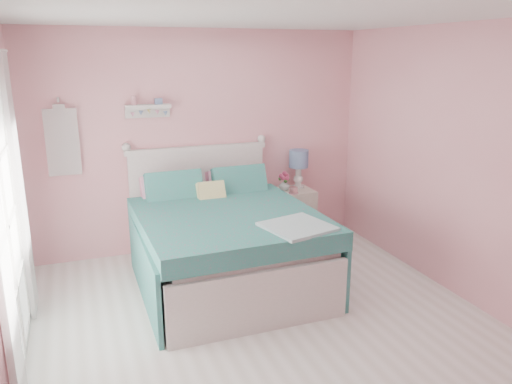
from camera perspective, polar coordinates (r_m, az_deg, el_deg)
floor at (r=4.44m, az=1.86°, el=-15.93°), size 4.50×4.50×0.00m
room_shell at (r=3.86m, az=2.07°, el=4.57°), size 4.50×4.50×4.50m
bed at (r=5.21m, az=-3.72°, el=-5.86°), size 1.75×2.19×1.26m
nightstand at (r=6.38m, az=4.30°, el=-2.61°), size 0.46×0.46×0.67m
table_lamp at (r=6.32m, az=4.90°, el=3.49°), size 0.24×0.24×0.49m
vase at (r=6.23m, az=3.26°, el=0.81°), size 0.17×0.17×0.14m
teacup at (r=6.11m, az=4.32°, el=0.21°), size 0.11×0.11×0.08m
roses at (r=6.20m, az=3.27°, el=1.80°), size 0.14×0.11×0.12m
wall_shelf at (r=5.78m, az=-12.30°, el=9.40°), size 0.50×0.15×0.25m
hanging_dress at (r=5.75m, az=-21.24°, el=5.31°), size 0.34×0.03×0.72m
french_door at (r=4.12m, az=-26.67°, el=-3.72°), size 0.04×1.32×2.16m
curtain_near at (r=3.38m, az=-27.23°, el=-5.89°), size 0.04×0.40×2.32m
curtain_far at (r=4.80m, az=-25.41°, el=0.31°), size 0.04×0.40×2.32m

